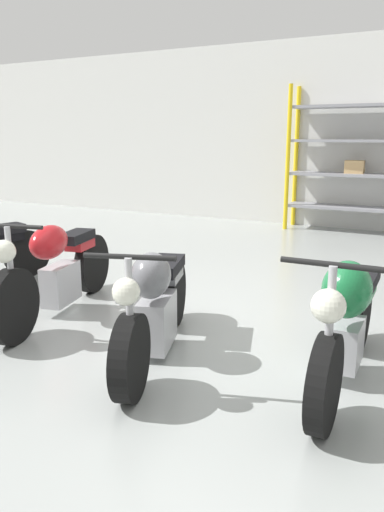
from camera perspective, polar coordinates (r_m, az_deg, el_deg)
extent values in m
plane|color=#9EA3A0|center=(4.45, -2.41, -9.87)|extent=(30.00, 30.00, 0.00)
cube|color=silver|center=(10.24, 16.37, 13.17)|extent=(30.00, 0.08, 3.60)
cylinder|color=yellow|center=(9.82, 10.90, 10.87)|extent=(0.08, 0.08, 2.71)
cylinder|color=yellow|center=(10.34, 11.79, 10.95)|extent=(0.08, 0.08, 2.71)
cube|color=gray|center=(9.82, 20.73, 4.98)|extent=(3.41, 0.55, 0.05)
cube|color=gray|center=(9.76, 21.03, 8.55)|extent=(3.41, 0.55, 0.05)
cube|color=tan|center=(9.85, 18.09, 9.65)|extent=(0.35, 0.26, 0.24)
cylinder|color=black|center=(6.75, -18.35, 0.27)|extent=(0.29, 0.61, 0.60)
cube|color=black|center=(6.59, -20.60, 2.15)|extent=(0.34, 0.46, 0.12)
cylinder|color=black|center=(4.60, -19.83, -5.45)|extent=(0.26, 0.68, 0.67)
cylinder|color=black|center=(5.88, -11.33, -0.84)|extent=(0.26, 0.68, 0.67)
cube|color=#ADADB2|center=(5.27, -14.76, -3.08)|extent=(0.31, 0.51, 0.40)
ellipsoid|color=#B2191E|center=(5.02, -16.02, 1.52)|extent=(0.39, 0.59, 0.33)
cube|color=black|center=(5.48, -13.15, 2.17)|extent=(0.33, 0.53, 0.10)
cube|color=#B2191E|center=(5.58, -12.68, 1.43)|extent=(0.27, 0.38, 0.12)
cylinder|color=#ADADB2|center=(4.52, -20.04, -1.18)|extent=(0.06, 0.06, 0.70)
sphere|color=silver|center=(4.43, -20.70, 0.49)|extent=(0.20, 0.20, 0.20)
cylinder|color=black|center=(4.47, -20.18, 3.24)|extent=(0.62, 0.17, 0.04)
cylinder|color=black|center=(3.48, -7.07, -11.45)|extent=(0.31, 0.62, 0.61)
cylinder|color=black|center=(4.79, -2.12, -4.28)|extent=(0.31, 0.62, 0.61)
cube|color=#ADADB2|center=(4.18, -4.01, -7.45)|extent=(0.38, 0.56, 0.42)
ellipsoid|color=slate|center=(3.88, -4.71, -2.23)|extent=(0.42, 0.50, 0.36)
cube|color=black|center=(4.37, -3.06, -1.13)|extent=(0.41, 0.60, 0.10)
cube|color=slate|center=(4.48, -2.81, -1.98)|extent=(0.32, 0.43, 0.12)
cylinder|color=#ADADB2|center=(3.37, -7.14, -5.96)|extent=(0.06, 0.06, 0.69)
sphere|color=silver|center=(3.26, -7.56, -4.07)|extent=(0.19, 0.19, 0.19)
cylinder|color=black|center=(3.30, -7.17, -0.10)|extent=(0.61, 0.23, 0.04)
cylinder|color=black|center=(3.20, 14.92, -13.95)|extent=(0.13, 0.63, 0.63)
cylinder|color=black|center=(4.50, 18.67, -6.07)|extent=(0.13, 0.63, 0.63)
cube|color=#ADADB2|center=(3.90, 17.23, -9.51)|extent=(0.21, 0.41, 0.34)
ellipsoid|color=#196B38|center=(3.59, 17.28, -3.66)|extent=(0.34, 0.44, 0.40)
cube|color=black|center=(4.09, 18.43, -2.50)|extent=(0.29, 0.56, 0.10)
cube|color=#196B38|center=(4.18, 18.47, -3.47)|extent=(0.24, 0.39, 0.12)
cylinder|color=#ADADB2|center=(3.07, 15.41, -7.72)|extent=(0.05, 0.05, 0.73)
sphere|color=silver|center=(2.96, 15.32, -5.53)|extent=(0.20, 0.20, 0.20)
cylinder|color=black|center=(2.99, 15.96, -0.98)|extent=(0.63, 0.05, 0.04)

